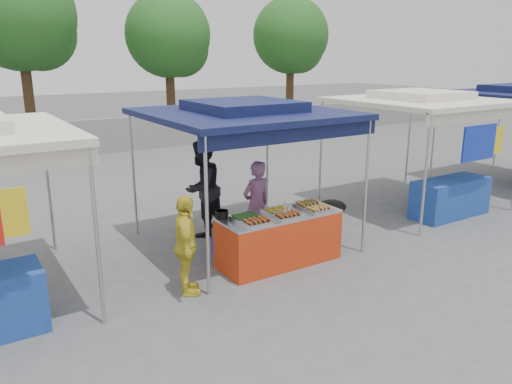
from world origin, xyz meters
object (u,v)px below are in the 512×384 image
helper_man (202,188)px  customer_person (186,246)px  cooking_pot (222,214)px  vendor_woman (256,205)px  wok_burner (332,218)px  vendor_table (279,238)px

helper_man → customer_person: (-1.30, -2.10, -0.18)m
cooking_pot → vendor_woman: bearing=27.0°
cooking_pot → wok_burner: (2.14, -0.15, -0.41)m
vendor_woman → helper_man: bearing=-73.5°
customer_person → helper_man: bearing=-12.0°
vendor_table → customer_person: customer_person is taller
vendor_table → wok_burner: size_ratio=2.37×
wok_burner → customer_person: 3.03m
cooking_pot → vendor_woman: size_ratio=0.13×
wok_burner → helper_man: (-1.69, 1.75, 0.41)m
vendor_woman → helper_man: (-0.50, 1.11, 0.13)m
cooking_pot → helper_man: size_ratio=0.11×
customer_person → cooking_pot: bearing=-39.4°
wok_burner → helper_man: bearing=144.0°
helper_man → cooking_pot: bearing=44.5°
wok_burner → helper_man: helper_man is taller
vendor_table → cooking_pot: cooking_pot is taller
vendor_table → customer_person: size_ratio=1.36×
cooking_pot → wok_burner: size_ratio=0.25×
helper_man → customer_person: bearing=28.5°
customer_person → vendor_table: bearing=-63.7°
vendor_woman → customer_person: (-1.81, -0.99, -0.05)m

